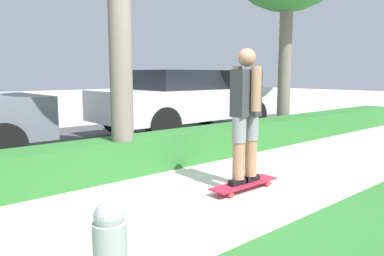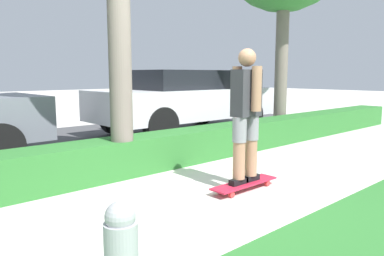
{
  "view_description": "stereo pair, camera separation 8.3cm",
  "coord_description": "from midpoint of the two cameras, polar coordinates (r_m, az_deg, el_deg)",
  "views": [
    {
      "loc": [
        -2.88,
        -2.92,
        1.4
      ],
      "look_at": [
        0.2,
        0.6,
        0.73
      ],
      "focal_mm": 35.0,
      "sensor_mm": 36.0,
      "label": 1
    },
    {
      "loc": [
        -2.94,
        -2.87,
        1.4
      ],
      "look_at": [
        0.2,
        0.6,
        0.73
      ],
      "focal_mm": 35.0,
      "sensor_mm": 36.0,
      "label": 2
    }
  ],
  "objects": [
    {
      "name": "parked_car_middle",
      "position": [
        8.98,
        -1.49,
        4.45
      ],
      "size": [
        4.49,
        1.99,
        1.49
      ],
      "rotation": [
        0.0,
        0.0,
        0.0
      ],
      "color": "silver",
      "rests_on": "ground_plane"
    },
    {
      "name": "skater_person",
      "position": [
        4.47,
        7.71,
        2.32
      ],
      "size": [
        0.49,
        0.41,
        1.6
      ],
      "color": "black",
      "rests_on": "skateboard"
    },
    {
      "name": "hedge_row",
      "position": [
        5.47,
        -9.06,
        -3.99
      ],
      "size": [
        16.09,
        0.6,
        0.51
      ],
      "color": "#2D702D",
      "rests_on": "ground_plane"
    },
    {
      "name": "skateboard",
      "position": [
        4.64,
        7.51,
        -8.42
      ],
      "size": [
        0.99,
        0.24,
        0.09
      ],
      "color": "red",
      "rests_on": "ground_plane"
    },
    {
      "name": "ground_plane",
      "position": [
        4.33,
        2.88,
        -10.65
      ],
      "size": [
        60.0,
        60.0,
        0.0
      ],
      "primitive_type": "plane",
      "color": "beige"
    },
    {
      "name": "street_asphalt",
      "position": [
        7.79,
        -19.56,
        -2.6
      ],
      "size": [
        16.09,
        5.0,
        0.01
      ],
      "color": "#474749",
      "rests_on": "ground_plane"
    }
  ]
}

